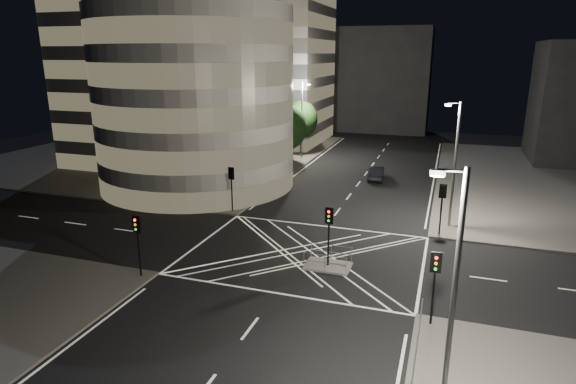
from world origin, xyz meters
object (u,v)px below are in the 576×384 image
(traffic_signal_fl, at_px, (231,181))
(traffic_signal_fr, at_px, (442,200))
(traffic_signal_nl, at_px, (137,235))
(traffic_signal_island, at_px, (329,226))
(central_island, at_px, (328,266))
(street_lamp_right_far, at_px, (454,161))
(street_lamp_left_far, at_px, (302,118))
(traffic_signal_nr, at_px, (435,275))
(sedan, at_px, (376,173))
(street_lamp_right_near, at_px, (452,296))
(street_lamp_left_near, at_px, (248,141))

(traffic_signal_fl, distance_m, traffic_signal_fr, 17.60)
(traffic_signal_nl, xyz_separation_m, traffic_signal_island, (10.80, 5.30, 0.00))
(traffic_signal_fr, bearing_deg, central_island, -129.33)
(traffic_signal_fr, relative_size, street_lamp_right_far, 0.40)
(street_lamp_left_far, bearing_deg, traffic_signal_island, -70.05)
(traffic_signal_nr, xyz_separation_m, street_lamp_left_far, (-18.24, 36.80, 2.63))
(sedan, bearing_deg, traffic_signal_island, 86.20)
(central_island, distance_m, sedan, 24.17)
(street_lamp_right_far, bearing_deg, sedan, 120.15)
(traffic_signal_fl, xyz_separation_m, street_lamp_right_far, (18.24, 2.20, 2.63))
(traffic_signal_fl, relative_size, traffic_signal_island, 1.00)
(traffic_signal_nl, bearing_deg, sedan, 70.73)
(traffic_signal_island, bearing_deg, sedan, 91.19)
(central_island, bearing_deg, traffic_signal_island, 0.00)
(traffic_signal_fl, xyz_separation_m, traffic_signal_nl, (0.00, -13.60, 0.00))
(traffic_signal_fl, xyz_separation_m, traffic_signal_island, (10.80, -8.30, 0.00))
(traffic_signal_fl, relative_size, street_lamp_right_far, 0.40)
(traffic_signal_fl, distance_m, traffic_signal_island, 13.62)
(street_lamp_right_near, bearing_deg, street_lamp_right_far, 90.00)
(traffic_signal_fl, xyz_separation_m, street_lamp_left_far, (-0.64, 23.20, 2.63))
(traffic_signal_fr, xyz_separation_m, street_lamp_left_far, (-18.24, 23.20, 2.63))
(street_lamp_left_near, relative_size, street_lamp_right_far, 1.00)
(traffic_signal_fl, relative_size, street_lamp_right_near, 0.40)
(street_lamp_left_near, relative_size, sedan, 2.19)
(traffic_signal_fr, bearing_deg, sedan, 114.72)
(traffic_signal_nl, bearing_deg, traffic_signal_fr, 37.69)
(traffic_signal_nr, distance_m, street_lamp_right_near, 7.69)
(street_lamp_left_far, distance_m, street_lamp_right_far, 28.23)
(street_lamp_left_far, xyz_separation_m, sedan, (10.94, -7.34, -4.79))
(traffic_signal_island, bearing_deg, central_island, 0.00)
(central_island, xyz_separation_m, street_lamp_left_near, (-11.44, 13.50, 5.47))
(street_lamp_left_near, bearing_deg, traffic_signal_nl, -88.06)
(street_lamp_left_far, bearing_deg, street_lamp_right_near, -66.79)
(sedan, bearing_deg, street_lamp_right_far, 115.17)
(street_lamp_left_near, height_order, street_lamp_left_far, same)
(street_lamp_right_far, bearing_deg, street_lamp_right_near, -90.00)
(central_island, bearing_deg, traffic_signal_nr, -37.93)
(central_island, relative_size, traffic_signal_nl, 0.75)
(traffic_signal_nl, relative_size, traffic_signal_fr, 1.00)
(street_lamp_left_far, bearing_deg, street_lamp_left_near, -90.00)
(central_island, height_order, street_lamp_left_far, street_lamp_left_far)
(traffic_signal_fr, distance_m, street_lamp_left_far, 29.63)
(street_lamp_left_near, height_order, street_lamp_right_near, same)
(central_island, bearing_deg, traffic_signal_fl, 142.46)
(traffic_signal_fl, distance_m, street_lamp_left_far, 23.36)
(traffic_signal_nl, bearing_deg, street_lamp_left_near, 91.94)
(traffic_signal_island, xyz_separation_m, street_lamp_left_far, (-11.44, 31.50, 2.63))
(traffic_signal_nl, height_order, traffic_signal_island, same)
(traffic_signal_fl, bearing_deg, traffic_signal_nl, -90.00)
(sedan, bearing_deg, street_lamp_left_far, -38.85)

